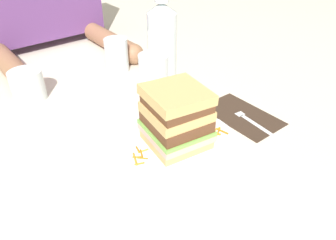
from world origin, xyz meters
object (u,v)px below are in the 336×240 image
Objects in this scene: empty_tumbler_0 at (28,85)px; juice_glass at (154,77)px; water_bottle at (162,45)px; sandwich at (178,119)px; fork at (249,119)px; knife at (118,186)px; empty_tumbler_1 at (117,55)px; napkin_dark at (242,115)px; main_plate at (177,146)px.

juice_glass is at bearing -32.52° from empty_tumbler_0.
water_bottle reaches higher than empty_tumbler_0.
sandwich is at bearing -67.11° from empty_tumbler_0.
fork is 0.83× the size of knife.
empty_tumbler_1 is at bearing 92.05° from juice_glass.
juice_glass is 0.31m from empty_tumbler_0.
empty_tumbler_1 is (0.26, 0.00, 0.01)m from empty_tumbler_0.
empty_tumbler_0 is (-0.36, 0.38, 0.04)m from napkin_dark.
fork is 1.71× the size of empty_tumbler_1.
napkin_dark is 0.26m from water_bottle.
sandwich is 0.42m from empty_tumbler_0.
water_bottle is (-0.05, 0.25, 0.11)m from fork.
fork is 0.34m from knife.
water_bottle is (0.14, 0.23, 0.04)m from sandwich.
juice_glass is (0.10, 0.21, -0.03)m from sandwich.
main_plate is at bearing -121.54° from water_bottle.
empty_tumbler_1 reaches higher than napkin_dark.
main_plate is 0.19m from napkin_dark.
napkin_dark is 1.06× the size of fork.
knife is at bearing -177.49° from napkin_dark.
empty_tumbler_1 is at bearing 58.67° from knife.
knife is (-0.34, -0.02, 0.00)m from napkin_dark.
juice_glass is 0.08m from water_bottle.
sandwich is at bearing 5.28° from main_plate.
empty_tumbler_0 is at bearing 112.89° from sandwich.
fork is 0.26m from juice_glass.
main_plate reaches higher than fork.
juice_glass is 0.17m from empty_tumbler_1.
empty_tumbler_1 reaches higher than knife.
napkin_dark is at bearing -47.20° from empty_tumbler_0.
water_bottle is (0.29, 0.25, 0.11)m from knife.
main_plate reaches higher than napkin_dark.
empty_tumbler_1 is at bearing 104.36° from napkin_dark.
main_plate is at bearing -115.30° from juice_glass.
main_plate is 1.52× the size of fork.
empty_tumbler_1 is (-0.01, 0.17, 0.00)m from juice_glass.
empty_tumbler_0 reaches higher than napkin_dark.
empty_tumbler_0 is 0.82× the size of empty_tumbler_1.
empty_tumbler_0 is (-0.35, 0.41, 0.03)m from fork.
sandwich reaches higher than knife.
water_bottle is at bearing 58.46° from main_plate.
sandwich is 0.66× the size of knife.
sandwich reaches higher than empty_tumbler_0.
water_bottle is at bearing 103.01° from napkin_dark.
napkin_dark is (0.19, -0.00, -0.01)m from main_plate.
main_plate is at bearing 179.65° from napkin_dark.
empty_tumbler_1 reaches higher than main_plate.
napkin_dark is (0.19, -0.00, -0.07)m from sandwich.
main_plate is at bearing -174.72° from sandwich.
main_plate is at bearing -67.20° from empty_tumbler_0.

